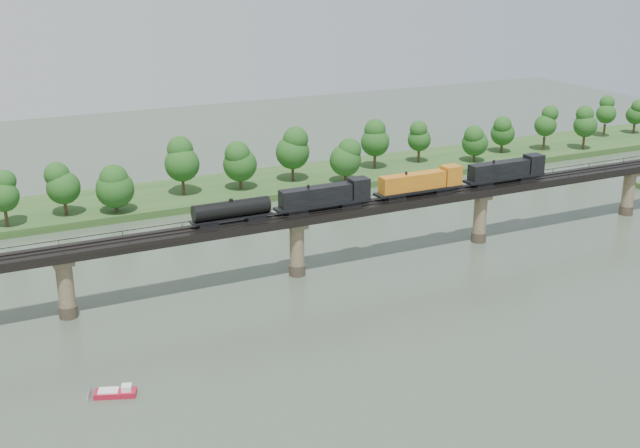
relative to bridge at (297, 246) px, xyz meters
name	(u,v)px	position (x,y,z in m)	size (l,w,h in m)	color
ground	(381,344)	(0.00, -30.00, -5.46)	(400.00, 400.00, 0.00)	#374436
far_bank	(202,192)	(0.00, 55.00, -4.66)	(300.00, 24.00, 1.60)	#28491D
bridge	(297,246)	(0.00, 0.00, 0.00)	(236.00, 30.00, 11.50)	#473A2D
bridge_superstructure	(297,213)	(0.00, 0.00, 6.33)	(220.00, 4.90, 0.75)	black
far_treeline	(171,168)	(-8.21, 50.52, 3.37)	(289.06, 17.54, 13.60)	#382619
freight_train	(389,188)	(18.72, 0.00, 8.46)	(73.60, 2.87, 5.07)	black
motorboat	(116,392)	(-38.54, -27.39, -4.94)	(5.74, 3.71, 1.51)	#A61329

